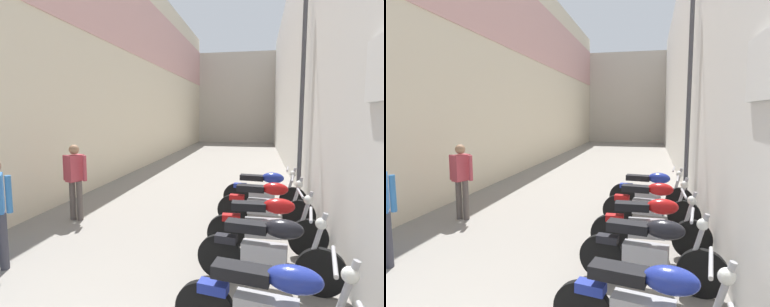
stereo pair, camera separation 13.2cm
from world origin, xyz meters
The scene contains 11 objects.
ground_plane centered at (0.00, 10.58, 0.00)m, with size 41.16×41.16×0.00m, color gray.
building_left centered at (-3.07, 12.55, 3.98)m, with size 0.45×25.16×7.87m.
building_right centered at (3.08, 12.58, 3.72)m, with size 0.45×25.16×7.45m.
building_far_end centered at (0.00, 26.16, 3.43)m, with size 8.76×2.00×6.87m, color beige.
motorcycle_second centered at (1.94, 2.57, 0.50)m, with size 1.84×0.58×1.04m.
motorcycle_third centered at (1.94, 3.80, 0.50)m, with size 1.84×0.58×1.04m.
motorcycle_fourth centered at (1.94, 4.79, 0.50)m, with size 1.85×0.58×1.04m.
motorcycle_fifth centered at (1.94, 5.99, 0.50)m, with size 1.85×0.58×1.04m.
motorcycle_sixth centered at (1.94, 7.07, 0.50)m, with size 1.85×0.58×1.04m.
pedestrian_further_down centered at (-1.88, 5.70, 0.92)m, with size 0.52×0.39×1.57m.
street_lamp centered at (2.64, 7.67, 2.89)m, with size 0.79×0.18×4.97m.
Camera 2 is at (1.91, -0.17, 2.18)m, focal length 30.29 mm.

